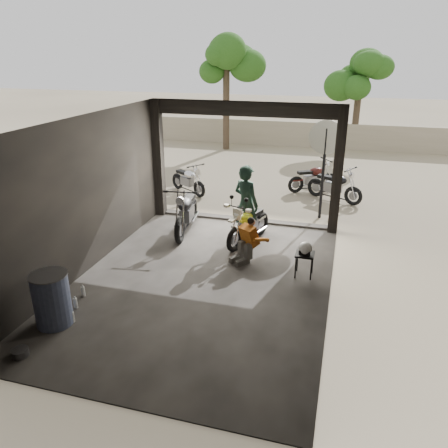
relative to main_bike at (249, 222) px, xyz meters
The scene contains 16 objects.
ground 2.24m from the main_bike, 101.79° to the right, with size 80.00×80.00×0.00m, color #7A6D56.
garage 1.80m from the main_bike, 105.69° to the right, with size 7.00×7.13×3.20m.
boundary_wall 11.88m from the main_bike, 92.14° to the left, with size 18.00×0.30×1.20m, color gray.
tree_left 11.46m from the main_bike, 108.37° to the left, with size 2.20×2.20×5.60m.
tree_right 12.48m from the main_bike, 78.78° to the left, with size 2.20×2.20×5.00m.
main_bike is the anchor object (origin of this frame).
left_bike 1.71m from the main_bike, behind, with size 0.77×1.86×1.26m, color black, non-canonical shape.
outside_bike_a 4.37m from the main_bike, 129.64° to the left, with size 0.62×1.51×1.02m, color black, non-canonical shape.
outside_bike_b 4.83m from the main_bike, 76.73° to the left, with size 0.64×1.55×1.05m, color #3E120F, non-canonical shape.
outside_bike_c 4.27m from the main_bike, 64.50° to the left, with size 0.67×1.64×1.11m, color black, non-canonical shape.
rider 0.44m from the main_bike, 130.55° to the left, with size 0.69×0.45×1.90m, color black.
mechanic 1.05m from the main_bike, 81.01° to the right, with size 0.50×0.68×0.98m, color #C96A1A, non-canonical shape.
stool 2.01m from the main_bike, 42.40° to the right, with size 0.38×0.38×0.52m.
helmet 2.05m from the main_bike, 43.32° to the right, with size 0.28×0.29×0.27m, color white.
oil_drum 4.87m from the main_bike, 119.64° to the right, with size 0.61×0.61×0.95m, color #404B6C.
sign_post 2.99m from the main_bike, 54.99° to the left, with size 0.90×0.08×2.71m.
Camera 1 is at (2.53, -7.39, 4.35)m, focal length 35.00 mm.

